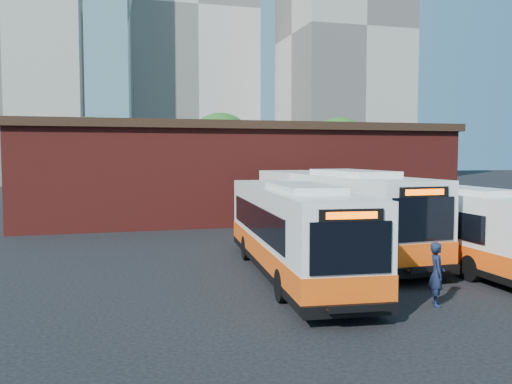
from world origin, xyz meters
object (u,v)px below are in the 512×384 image
object	(u,v)px
bus_midwest	(293,233)
bus_east	(446,228)
transit_worker	(437,274)
bus_mideast	(335,215)

from	to	relation	value
bus_midwest	bus_east	xyz separation A→B (m)	(6.77, 0.59, -0.12)
bus_midwest	transit_worker	xyz separation A→B (m)	(2.74, -4.78, -0.62)
bus_east	bus_mideast	bearing A→B (deg)	135.96
bus_mideast	bus_east	distance (m)	4.77
bus_midwest	transit_worker	world-z (taller)	bus_midwest
bus_mideast	transit_worker	bearing A→B (deg)	-96.68
bus_midwest	bus_mideast	xyz separation A→B (m)	(3.39, 3.94, 0.15)
bus_mideast	bus_east	world-z (taller)	bus_mideast
bus_mideast	bus_midwest	bearing A→B (deg)	-133.14
bus_midwest	bus_mideast	world-z (taller)	bus_mideast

